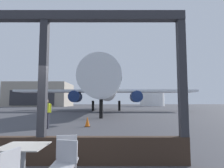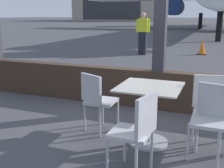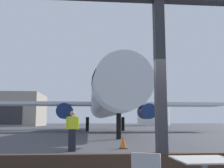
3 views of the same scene
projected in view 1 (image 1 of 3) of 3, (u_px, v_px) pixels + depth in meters
name	position (u px, v px, depth m)	size (l,w,h in m)	color
ground_plane	(105.00, 109.00, 44.75)	(220.00, 220.00, 0.00)	#424247
window_frame	(43.00, 109.00, 5.05)	(7.46, 0.24, 3.98)	#38281E
dining_table	(24.00, 164.00, 3.53)	(0.78, 0.78, 0.78)	#ADA89E
cafe_chair_window_left	(65.00, 161.00, 3.45)	(0.46, 0.46, 0.87)	#B2B2B7
cafe_chair_window_right	(67.00, 155.00, 3.77)	(0.45, 0.45, 0.91)	#B2B2B7
airplane	(107.00, 89.00, 33.86)	(31.22, 36.66, 10.79)	silver
ground_crew_worker	(47.00, 113.00, 11.68)	(0.56, 0.22, 1.74)	black
traffic_cone	(88.00, 122.00, 12.55)	(0.36, 0.36, 0.65)	orange
distant_hangar	(42.00, 95.00, 76.16)	(22.14, 16.79, 8.83)	#9E9384
fuel_storage_tank	(153.00, 98.00, 80.44)	(9.88, 9.88, 6.40)	white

